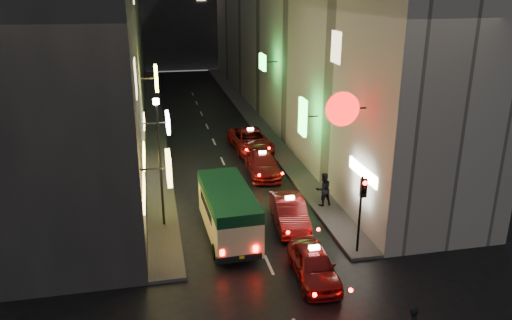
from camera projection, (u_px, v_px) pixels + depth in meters
building_left at (100, 14)px, 40.09m from camera, size 7.51×52.00×18.00m
building_right at (292, 12)px, 43.22m from camera, size 7.89×52.00×18.00m
sidewalk_left at (155, 119)px, 43.77m from camera, size 1.50×52.00×0.15m
sidewalk_right at (250, 114)px, 45.44m from camera, size 1.50×52.00×0.15m
minibus at (228, 207)px, 22.87m from camera, size 2.19×5.75×2.44m
taxi_near at (314, 262)px, 19.85m from camera, size 2.20×4.91×1.70m
taxi_second at (290, 210)px, 24.34m from camera, size 2.50×5.18×1.77m
taxi_third at (262, 162)px, 31.03m from camera, size 2.32×5.02×1.73m
taxi_far at (250, 139)px, 35.47m from camera, size 2.56×5.61×1.92m
pedestrian_sidewalk at (323, 187)px, 26.15m from camera, size 0.84×0.61×2.04m
traffic_light at (362, 199)px, 20.95m from camera, size 0.26×0.43×3.50m
lamp_post at (160, 155)px, 23.19m from camera, size 0.28×0.28×6.22m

